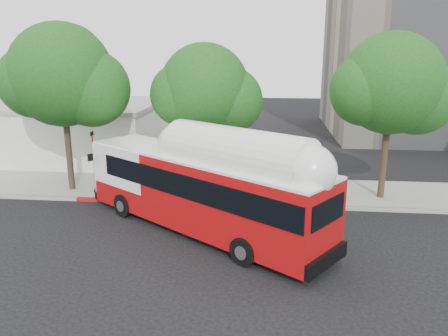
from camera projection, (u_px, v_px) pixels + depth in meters
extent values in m
plane|color=black|center=(209.00, 234.00, 20.02)|extent=(120.00, 120.00, 0.00)
cube|color=gray|center=(223.00, 189.00, 26.24)|extent=(60.00, 5.00, 0.15)
cube|color=gray|center=(219.00, 204.00, 23.75)|extent=(60.00, 0.30, 0.15)
cube|color=maroon|center=(165.00, 202.00, 24.04)|extent=(10.00, 0.32, 0.16)
cylinder|color=#2D2116|center=(68.00, 141.00, 25.38)|extent=(0.36, 0.36, 6.08)
sphere|color=#184714|center=(62.00, 75.00, 24.38)|extent=(5.80, 5.80, 5.80)
sphere|color=#184714|center=(92.00, 88.00, 24.62)|extent=(4.35, 4.35, 4.35)
cylinder|color=#2D2116|center=(205.00, 148.00, 25.17)|extent=(0.36, 0.36, 5.44)
sphere|color=#184714|center=(205.00, 88.00, 24.28)|extent=(5.00, 5.00, 5.00)
sphere|color=#184714|center=(229.00, 100.00, 24.52)|extent=(3.75, 3.75, 3.75)
cylinder|color=#2D2116|center=(385.00, 150.00, 23.97)|extent=(0.36, 0.36, 5.76)
sphere|color=#184714|center=(391.00, 83.00, 23.03)|extent=(5.40, 5.40, 5.40)
sphere|color=#184714|center=(418.00, 97.00, 23.27)|extent=(4.05, 4.05, 4.05)
cube|color=silver|center=(56.00, 131.00, 34.30)|extent=(16.00, 10.00, 4.00)
cube|color=gray|center=(53.00, 105.00, 33.75)|extent=(16.20, 10.20, 0.30)
cube|color=#9F0B0D|center=(200.00, 191.00, 19.93)|extent=(12.09, 9.86, 3.12)
cube|color=black|center=(209.00, 180.00, 19.42)|extent=(11.09, 9.15, 1.02)
cube|color=white|center=(200.00, 157.00, 19.51)|extent=(12.04, 9.79, 0.11)
cube|color=white|center=(236.00, 159.00, 18.06)|extent=(6.84, 5.79, 0.59)
cube|color=black|center=(113.00, 189.00, 24.83)|extent=(1.84, 2.07, 0.06)
imported|color=navy|center=(112.00, 180.00, 24.70)|extent=(1.61, 1.87, 0.97)
cylinder|color=red|center=(95.00, 167.00, 24.46)|extent=(0.11, 0.11, 3.65)
cube|color=black|center=(92.00, 134.00, 23.96)|extent=(0.05, 0.36, 0.23)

